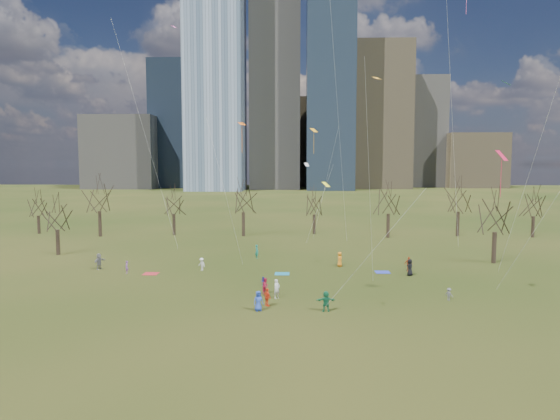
{
  "coord_description": "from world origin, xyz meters",
  "views": [
    {
      "loc": [
        1.64,
        -42.94,
        12.03
      ],
      "look_at": [
        0.0,
        12.0,
        7.0
      ],
      "focal_mm": 32.0,
      "sensor_mm": 36.0,
      "label": 1
    }
  ],
  "objects_px": {
    "blanket_navy": "(382,272)",
    "person_2": "(266,286)",
    "person_4": "(267,297)",
    "blanket_crimson": "(151,274)",
    "blanket_teal": "(282,274)",
    "person_1": "(277,289)",
    "person_0": "(258,301)"
  },
  "relations": [
    {
      "from": "person_2",
      "to": "blanket_navy",
      "type": "bearing_deg",
      "value": -23.02
    },
    {
      "from": "blanket_crimson",
      "to": "person_2",
      "type": "relative_size",
      "value": 1.07
    },
    {
      "from": "person_2",
      "to": "person_1",
      "type": "bearing_deg",
      "value": -115.93
    },
    {
      "from": "person_1",
      "to": "person_4",
      "type": "height_order",
      "value": "person_1"
    },
    {
      "from": "blanket_teal",
      "to": "person_0",
      "type": "bearing_deg",
      "value": -96.47
    },
    {
      "from": "blanket_navy",
      "to": "person_1",
      "type": "relative_size",
      "value": 0.91
    },
    {
      "from": "blanket_navy",
      "to": "person_2",
      "type": "height_order",
      "value": "person_2"
    },
    {
      "from": "blanket_crimson",
      "to": "person_4",
      "type": "distance_m",
      "value": 18.23
    },
    {
      "from": "blanket_crimson",
      "to": "blanket_teal",
      "type": "bearing_deg",
      "value": 1.81
    },
    {
      "from": "blanket_crimson",
      "to": "person_1",
      "type": "bearing_deg",
      "value": -34.07
    },
    {
      "from": "blanket_crimson",
      "to": "person_4",
      "type": "relative_size",
      "value": 1.02
    },
    {
      "from": "blanket_teal",
      "to": "person_1",
      "type": "height_order",
      "value": "person_1"
    },
    {
      "from": "blanket_teal",
      "to": "person_4",
      "type": "bearing_deg",
      "value": -94.26
    },
    {
      "from": "blanket_crimson",
      "to": "person_1",
      "type": "height_order",
      "value": "person_1"
    },
    {
      "from": "person_2",
      "to": "person_0",
      "type": "bearing_deg",
      "value": -153.47
    },
    {
      "from": "blanket_teal",
      "to": "blanket_navy",
      "type": "distance_m",
      "value": 11.29
    },
    {
      "from": "person_1",
      "to": "person_4",
      "type": "bearing_deg",
      "value": -152.69
    },
    {
      "from": "person_2",
      "to": "blanket_crimson",
      "type": "bearing_deg",
      "value": 87.88
    },
    {
      "from": "person_0",
      "to": "blanket_crimson",
      "type": "bearing_deg",
      "value": 108.71
    },
    {
      "from": "blanket_crimson",
      "to": "person_0",
      "type": "distance_m",
      "value": 18.74
    },
    {
      "from": "blanket_navy",
      "to": "person_2",
      "type": "xyz_separation_m",
      "value": [
        -12.55,
        -9.67,
        0.73
      ]
    },
    {
      "from": "person_0",
      "to": "person_1",
      "type": "relative_size",
      "value": 0.95
    },
    {
      "from": "blanket_teal",
      "to": "person_0",
      "type": "distance_m",
      "value": 14.15
    },
    {
      "from": "blanket_navy",
      "to": "person_0",
      "type": "xyz_separation_m",
      "value": [
        -12.82,
        -15.19,
        0.82
      ]
    },
    {
      "from": "blanket_navy",
      "to": "person_4",
      "type": "bearing_deg",
      "value": -131.43
    },
    {
      "from": "person_0",
      "to": "person_4",
      "type": "distance_m",
      "value": 1.54
    },
    {
      "from": "blanket_teal",
      "to": "person_1",
      "type": "bearing_deg",
      "value": -91.25
    },
    {
      "from": "blanket_teal",
      "to": "blanket_navy",
      "type": "xyz_separation_m",
      "value": [
        11.23,
        1.15,
        0.0
      ]
    },
    {
      "from": "blanket_navy",
      "to": "person_1",
      "type": "height_order",
      "value": "person_1"
    },
    {
      "from": "blanket_crimson",
      "to": "person_0",
      "type": "height_order",
      "value": "person_0"
    },
    {
      "from": "blanket_crimson",
      "to": "person_2",
      "type": "bearing_deg",
      "value": -31.48
    },
    {
      "from": "blanket_teal",
      "to": "person_1",
      "type": "relative_size",
      "value": 0.91
    }
  ]
}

